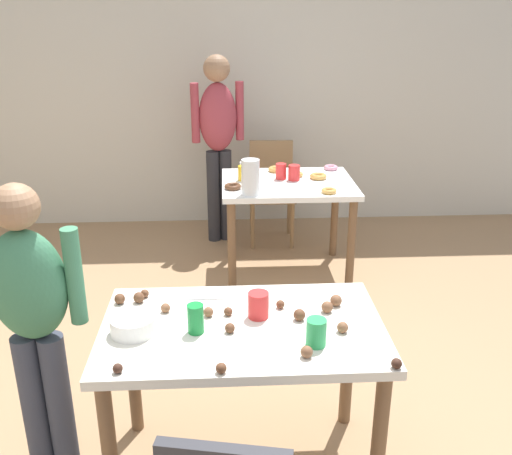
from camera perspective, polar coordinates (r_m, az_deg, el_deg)
The scene contains 39 objects.
ground_plane at distance 2.95m, azimuth -0.71°, elevation -21.09°, with size 6.40×6.40×0.00m, color #9E7A56.
wall_back at distance 5.42m, azimuth -2.28°, elevation 13.97°, with size 6.40×0.10×2.60m, color beige.
dining_table_near at distance 2.46m, azimuth -1.31°, elevation -11.77°, with size 1.16×0.71×0.75m.
dining_table_far at distance 4.34m, azimuth 3.15°, elevation 3.12°, with size 0.98×0.77×0.75m.
chair_far_table at distance 5.08m, azimuth 1.53°, elevation 4.22°, with size 0.41×0.41×0.87m.
person_girl_near at distance 2.56m, azimuth -21.23°, elevation -7.89°, with size 0.45×0.21×1.35m.
person_adult_far at distance 4.94m, azimuth -3.76°, elevation 9.36°, with size 0.45×0.27×1.61m.
mixing_bowl at distance 2.39m, azimuth -12.07°, elevation -9.39°, with size 0.18×0.18×0.07m, color white.
soda_can at distance 2.34m, azimuth -5.99°, elevation -8.95°, with size 0.07×0.07×0.12m, color #198438.
fork_near at distance 2.61m, azimuth -5.06°, elevation -7.01°, with size 0.17×0.02×0.01m, color silver.
cup_near_0 at distance 2.44m, azimuth 0.24°, elevation -7.67°, with size 0.09×0.09×0.11m, color red.
cup_near_1 at distance 2.26m, azimuth 5.97°, elevation -10.27°, with size 0.08×0.08×0.11m, color green.
cake_ball_0 at distance 2.35m, azimuth -2.60°, elevation -9.89°, with size 0.04×0.04×0.04m, color brown.
cake_ball_1 at distance 2.65m, azimuth -10.94°, elevation -6.42°, with size 0.04×0.04×0.04m, color brown.
cake_ball_2 at distance 2.47m, azimuth -2.77°, elevation -8.29°, with size 0.04×0.04×0.04m, color brown.
cake_ball_3 at distance 2.52m, azimuth 2.42°, elevation -7.60°, with size 0.04×0.04×0.04m, color brown.
cake_ball_4 at distance 2.18m, azimuth -13.51°, elevation -13.39°, with size 0.04×0.04×0.04m, color #3D2319.
cake_ball_5 at distance 2.52m, azimuth -8.94°, elevation -7.86°, with size 0.04×0.04×0.04m, color brown.
cake_ball_6 at distance 2.12m, azimuth -3.46°, elevation -13.71°, with size 0.04×0.04×0.04m, color brown.
cake_ball_7 at distance 2.62m, azimuth -13.32°, elevation -6.87°, with size 0.05×0.05×0.05m, color brown.
cake_ball_8 at distance 2.37m, azimuth 8.56°, elevation -9.74°, with size 0.05×0.05×0.05m, color brown.
cake_ball_9 at distance 2.50m, azimuth 7.04°, elevation -7.80°, with size 0.05×0.05×0.05m, color brown.
cake_ball_10 at distance 2.43m, azimuth 4.31°, elevation -8.60°, with size 0.05×0.05×0.05m, color brown.
cake_ball_11 at distance 2.61m, azimuth -11.51°, elevation -6.80°, with size 0.05×0.05×0.05m, color brown.
cake_ball_12 at distance 2.46m, azimuth -4.73°, elevation -8.32°, with size 0.04×0.04×0.04m, color brown.
cake_ball_13 at distance 2.56m, azimuth 7.91°, elevation -7.16°, with size 0.05×0.05×0.05m, color brown.
cake_ball_14 at distance 2.20m, azimuth 13.72°, elevation -12.93°, with size 0.04×0.04×0.04m, color #3D2319.
cake_ball_15 at distance 2.20m, azimuth 5.03°, elevation -12.15°, with size 0.05×0.05×0.05m, color brown.
pitcher_far at distance 3.96m, azimuth -0.55°, elevation 4.98°, with size 0.13×0.13×0.25m, color white.
cup_far_0 at distance 4.43m, azimuth -1.11°, elevation 5.80°, with size 0.08×0.08×0.11m, color white.
cup_far_1 at distance 4.33m, azimuth 3.78°, elevation 5.43°, with size 0.09×0.09×0.12m, color red.
cup_far_2 at distance 4.32m, azimuth -1.19°, elevation 5.41°, with size 0.09×0.09×0.11m, color yellow.
cup_far_3 at distance 4.35m, azimuth 2.48°, elevation 5.57°, with size 0.08×0.08×0.12m, color red.
donut_far_0 at distance 4.56m, azimuth 1.99°, elevation 5.78°, with size 0.12×0.12×0.04m, color gold.
donut_far_1 at distance 4.44m, azimuth 3.97°, elevation 5.27°, with size 0.11×0.11×0.03m, color gold.
donut_far_2 at distance 4.12m, azimuth -2.31°, elevation 4.07°, with size 0.12×0.12×0.04m, color brown.
donut_far_3 at distance 4.06m, azimuth 7.23°, elevation 3.61°, with size 0.11×0.11×0.03m, color gold.
donut_far_4 at distance 4.65m, azimuth 7.41°, elevation 5.89°, with size 0.11×0.11×0.03m, color pink.
donut_far_5 at distance 4.39m, azimuth 6.18°, elevation 5.05°, with size 0.13×0.13×0.04m, color gold.
Camera 1 is at (-0.09, -2.18, 1.98)m, focal length 40.47 mm.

